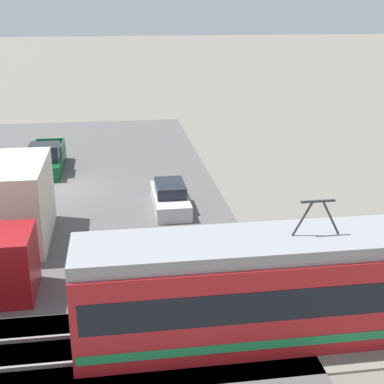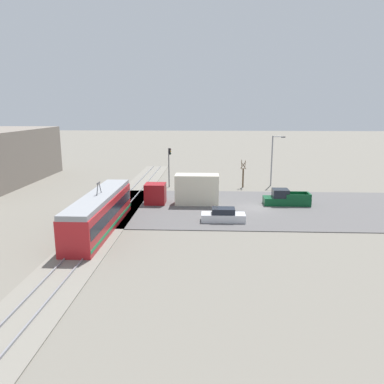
{
  "view_description": "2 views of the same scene",
  "coord_description": "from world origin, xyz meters",
  "px_view_note": "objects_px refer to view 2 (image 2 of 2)",
  "views": [
    {
      "loc": [
        -2.98,
        30.66,
        10.41
      ],
      "look_at": [
        -6.53,
        6.43,
        1.76
      ],
      "focal_mm": 50.0,
      "sensor_mm": 36.0,
      "label": 1
    },
    {
      "loc": [
        -43.39,
        5.63,
        11.59
      ],
      "look_at": [
        -4.88,
        7.36,
        2.98
      ],
      "focal_mm": 35.0,
      "sensor_mm": 36.0,
      "label": 2
    }
  ],
  "objects_px": {
    "box_truck": "(187,190)",
    "traffic_light_pole": "(169,162)",
    "sedan_car_0": "(223,216)",
    "street_lamp_near_crossing": "(273,157)",
    "light_rail_tram": "(100,212)",
    "street_tree": "(243,175)",
    "pickup_truck": "(286,199)"
  },
  "relations": [
    {
      "from": "light_rail_tram",
      "to": "street_lamp_near_crossing",
      "type": "distance_m",
      "value": 30.42
    },
    {
      "from": "pickup_truck",
      "to": "light_rail_tram",
      "type": "bearing_deg",
      "value": 117.95
    },
    {
      "from": "light_rail_tram",
      "to": "street_tree",
      "type": "xyz_separation_m",
      "value": [
        21.11,
        -15.62,
        0.09
      ]
    },
    {
      "from": "box_truck",
      "to": "sedan_car_0",
      "type": "bearing_deg",
      "value": -149.21
    },
    {
      "from": "box_truck",
      "to": "light_rail_tram",
      "type": "bearing_deg",
      "value": 143.23
    },
    {
      "from": "box_truck",
      "to": "pickup_truck",
      "type": "relative_size",
      "value": 1.62
    },
    {
      "from": "traffic_light_pole",
      "to": "street_lamp_near_crossing",
      "type": "xyz_separation_m",
      "value": [
        1.66,
        -15.68,
        0.67
      ]
    },
    {
      "from": "light_rail_tram",
      "to": "sedan_car_0",
      "type": "relative_size",
      "value": 3.31
    },
    {
      "from": "box_truck",
      "to": "traffic_light_pole",
      "type": "xyz_separation_m",
      "value": [
        10.48,
        3.23,
        1.98
      ]
    },
    {
      "from": "light_rail_tram",
      "to": "pickup_truck",
      "type": "bearing_deg",
      "value": -62.05
    },
    {
      "from": "traffic_light_pole",
      "to": "street_lamp_near_crossing",
      "type": "distance_m",
      "value": 15.78
    },
    {
      "from": "street_tree",
      "to": "traffic_light_pole",
      "type": "bearing_deg",
      "value": 91.07
    },
    {
      "from": "box_truck",
      "to": "street_lamp_near_crossing",
      "type": "height_order",
      "value": "street_lamp_near_crossing"
    },
    {
      "from": "box_truck",
      "to": "sedan_car_0",
      "type": "xyz_separation_m",
      "value": [
        -7.1,
        -4.23,
        -1.12
      ]
    },
    {
      "from": "street_lamp_near_crossing",
      "to": "traffic_light_pole",
      "type": "bearing_deg",
      "value": 96.03
    },
    {
      "from": "light_rail_tram",
      "to": "traffic_light_pole",
      "type": "bearing_deg",
      "value": -12.3
    },
    {
      "from": "box_truck",
      "to": "sedan_car_0",
      "type": "distance_m",
      "value": 8.34
    },
    {
      "from": "light_rail_tram",
      "to": "sedan_car_0",
      "type": "distance_m",
      "value": 12.52
    },
    {
      "from": "light_rail_tram",
      "to": "street_tree",
      "type": "bearing_deg",
      "value": -36.5
    },
    {
      "from": "pickup_truck",
      "to": "traffic_light_pole",
      "type": "xyz_separation_m",
      "value": [
        10.34,
        15.34,
        2.94
      ]
    },
    {
      "from": "box_truck",
      "to": "traffic_light_pole",
      "type": "relative_size",
      "value": 1.54
    },
    {
      "from": "street_lamp_near_crossing",
      "to": "pickup_truck",
      "type": "bearing_deg",
      "value": 178.41
    },
    {
      "from": "street_tree",
      "to": "sedan_car_0",
      "type": "bearing_deg",
      "value": 168.56
    },
    {
      "from": "box_truck",
      "to": "sedan_car_0",
      "type": "relative_size",
      "value": 1.97
    },
    {
      "from": "pickup_truck",
      "to": "street_tree",
      "type": "xyz_separation_m",
      "value": [
        10.55,
        4.28,
        1.07
      ]
    },
    {
      "from": "box_truck",
      "to": "street_tree",
      "type": "distance_m",
      "value": 13.25
    },
    {
      "from": "traffic_light_pole",
      "to": "sedan_car_0",
      "type": "bearing_deg",
      "value": -157.0
    },
    {
      "from": "pickup_truck",
      "to": "traffic_light_pole",
      "type": "relative_size",
      "value": 0.95
    },
    {
      "from": "sedan_car_0",
      "to": "street_lamp_near_crossing",
      "type": "distance_m",
      "value": 21.26
    },
    {
      "from": "light_rail_tram",
      "to": "street_tree",
      "type": "distance_m",
      "value": 26.26
    },
    {
      "from": "light_rail_tram",
      "to": "pickup_truck",
      "type": "relative_size",
      "value": 2.72
    },
    {
      "from": "box_truck",
      "to": "street_tree",
      "type": "bearing_deg",
      "value": -36.23
    }
  ]
}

